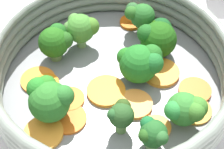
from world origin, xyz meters
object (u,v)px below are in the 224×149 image
at_px(carrot_slice_12, 70,99).
at_px(broccoli_floret_8, 49,98).
at_px(skillet, 112,86).
at_px(broccoli_floret_3, 158,37).
at_px(broccoli_floret_2, 153,134).
at_px(carrot_slice_8, 131,22).
at_px(carrot_slice_9, 195,91).
at_px(broccoli_floret_4, 121,115).
at_px(carrot_slice_2, 136,66).
at_px(carrot_slice_4, 68,119).
at_px(carrot_slice_6, 156,127).
at_px(carrot_slice_11, 135,104).
at_px(carrot_slice_5, 44,133).
at_px(broccoli_floret_7, 138,15).
at_px(broccoli_floret_5, 56,40).
at_px(carrot_slice_1, 47,84).
at_px(broccoli_floret_0, 141,62).
at_px(carrot_slice_10, 38,80).
at_px(carrot_slice_7, 105,90).
at_px(broccoli_floret_6, 81,28).
at_px(broccoli_floret_1, 186,109).

relative_size(carrot_slice_12, broccoli_floret_8, 0.64).
height_order(skillet, broccoli_floret_3, broccoli_floret_3).
bearing_deg(broccoli_floret_2, carrot_slice_8, 28.98).
distance_m(carrot_slice_9, broccoli_floret_4, 0.11).
relative_size(carrot_slice_2, carrot_slice_4, 0.77).
bearing_deg(carrot_slice_6, carrot_slice_11, 60.87).
bearing_deg(broccoli_floret_2, carrot_slice_5, 107.63).
xyz_separation_m(broccoli_floret_3, broccoli_floret_7, (0.03, 0.04, 0.00)).
bearing_deg(broccoli_floret_2, broccoli_floret_8, 94.50).
relative_size(carrot_slice_2, carrot_slice_8, 1.06).
relative_size(carrot_slice_5, broccoli_floret_5, 0.93).
bearing_deg(carrot_slice_1, broccoli_floret_0, -60.11).
bearing_deg(carrot_slice_8, carrot_slice_4, 179.35).
bearing_deg(carrot_slice_9, carrot_slice_8, 55.20).
height_order(carrot_slice_5, carrot_slice_9, same).
bearing_deg(broccoli_floret_7, carrot_slice_11, -159.03).
height_order(carrot_slice_12, broccoli_floret_3, broccoli_floret_3).
relative_size(carrot_slice_10, carrot_slice_12, 1.22).
bearing_deg(carrot_slice_9, carrot_slice_1, 110.89).
xyz_separation_m(carrot_slice_7, carrot_slice_11, (-0.00, -0.04, -0.00)).
bearing_deg(carrot_slice_2, broccoli_floret_3, -19.46).
bearing_deg(broccoli_floret_2, carrot_slice_4, 94.43).
relative_size(skillet, broccoli_floret_0, 4.83).
relative_size(carrot_slice_12, broccoli_floret_6, 0.71).
relative_size(carrot_slice_1, carrot_slice_2, 0.98).
distance_m(carrot_slice_7, broccoli_floret_8, 0.08).
distance_m(carrot_slice_8, broccoli_floret_0, 0.11).
distance_m(carrot_slice_7, carrot_slice_12, 0.04).
relative_size(broccoli_floret_1, broccoli_floret_5, 0.94).
bearing_deg(broccoli_floret_4, skillet, 32.59).
bearing_deg(carrot_slice_7, carrot_slice_11, -95.21).
xyz_separation_m(broccoli_floret_2, broccoli_floret_4, (0.01, 0.04, 0.00)).
height_order(carrot_slice_2, carrot_slice_10, carrot_slice_2).
height_order(broccoli_floret_4, broccoli_floret_6, broccoli_floret_6).
height_order(carrot_slice_6, carrot_slice_8, carrot_slice_8).
bearing_deg(broccoli_floret_1, carrot_slice_4, 111.88).
bearing_deg(broccoli_floret_7, broccoli_floret_3, -124.74).
relative_size(carrot_slice_2, carrot_slice_7, 0.68).
xyz_separation_m(skillet, broccoli_floret_5, (0.01, 0.08, 0.04)).
distance_m(carrot_slice_6, carrot_slice_10, 0.16).
xyz_separation_m(carrot_slice_2, carrot_slice_8, (0.08, 0.04, -0.00)).
height_order(carrot_slice_11, broccoli_floret_5, broccoli_floret_5).
bearing_deg(carrot_slice_9, carrot_slice_6, 159.90).
relative_size(carrot_slice_9, broccoli_floret_3, 0.73).
bearing_deg(skillet, carrot_slice_9, -74.33).
relative_size(skillet, broccoli_floret_8, 5.05).
bearing_deg(broccoli_floret_3, carrot_slice_8, 54.53).
xyz_separation_m(carrot_slice_5, carrot_slice_12, (0.05, -0.00, -0.00)).
relative_size(carrot_slice_5, carrot_slice_11, 1.07).
bearing_deg(broccoli_floret_3, carrot_slice_5, 157.80).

